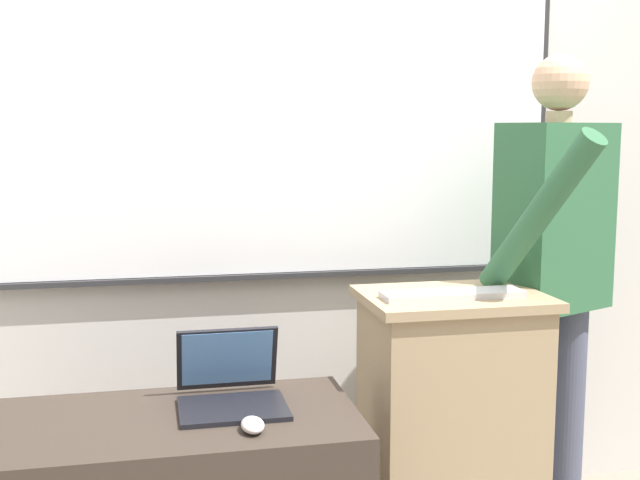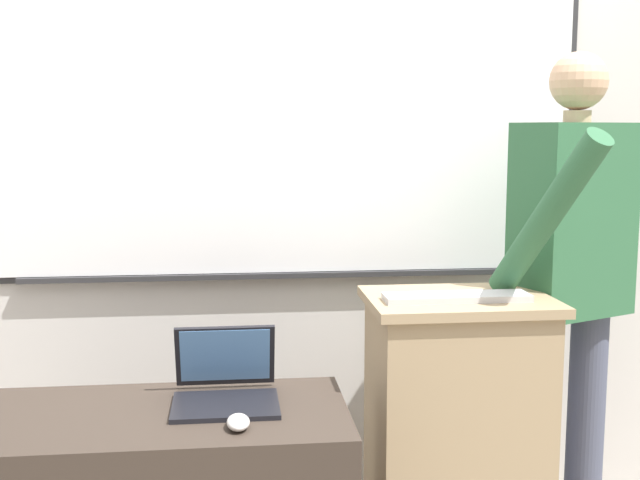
{
  "view_description": "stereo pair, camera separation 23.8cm",
  "coord_description": "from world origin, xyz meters",
  "px_view_note": "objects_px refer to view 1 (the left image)",
  "views": [
    {
      "loc": [
        -0.65,
        -1.82,
        1.49
      ],
      "look_at": [
        -0.15,
        0.49,
        1.16
      ],
      "focal_mm": 45.0,
      "sensor_mm": 36.0,
      "label": 1
    },
    {
      "loc": [
        -0.42,
        -1.86,
        1.49
      ],
      "look_at": [
        -0.15,
        0.49,
        1.16
      ],
      "focal_mm": 45.0,
      "sensor_mm": 36.0,
      "label": 2
    }
  ],
  "objects_px": {
    "person_presenter": "(554,269)",
    "laptop": "(230,384)",
    "wireless_keyboard": "(453,294)",
    "computer_mouse_by_laptop": "(253,425)",
    "lectern_podium": "(450,438)"
  },
  "relations": [
    {
      "from": "person_presenter",
      "to": "wireless_keyboard",
      "type": "relative_size",
      "value": 3.88
    },
    {
      "from": "person_presenter",
      "to": "wireless_keyboard",
      "type": "distance_m",
      "value": 0.51
    },
    {
      "from": "lectern_podium",
      "to": "person_presenter",
      "type": "height_order",
      "value": "person_presenter"
    },
    {
      "from": "lectern_podium",
      "to": "computer_mouse_by_laptop",
      "type": "relative_size",
      "value": 9.67
    },
    {
      "from": "lectern_podium",
      "to": "person_presenter",
      "type": "bearing_deg",
      "value": 20.97
    },
    {
      "from": "laptop",
      "to": "computer_mouse_by_laptop",
      "type": "height_order",
      "value": "laptop"
    },
    {
      "from": "laptop",
      "to": "wireless_keyboard",
      "type": "xyz_separation_m",
      "value": [
        0.7,
        0.11,
        0.21
      ]
    },
    {
      "from": "person_presenter",
      "to": "lectern_podium",
      "type": "bearing_deg",
      "value": 178.04
    },
    {
      "from": "laptop",
      "to": "lectern_podium",
      "type": "bearing_deg",
      "value": 12.4
    },
    {
      "from": "computer_mouse_by_laptop",
      "to": "lectern_podium",
      "type": "bearing_deg",
      "value": 29.27
    },
    {
      "from": "lectern_podium",
      "to": "wireless_keyboard",
      "type": "bearing_deg",
      "value": -113.49
    },
    {
      "from": "wireless_keyboard",
      "to": "person_presenter",
      "type": "bearing_deg",
      "value": 25.61
    },
    {
      "from": "person_presenter",
      "to": "laptop",
      "type": "height_order",
      "value": "person_presenter"
    },
    {
      "from": "person_presenter",
      "to": "laptop",
      "type": "bearing_deg",
      "value": 172.79
    },
    {
      "from": "computer_mouse_by_laptop",
      "to": "person_presenter",
      "type": "bearing_deg",
      "value": 26.19
    }
  ]
}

